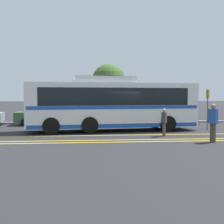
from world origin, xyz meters
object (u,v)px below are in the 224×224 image
Objects in this scene: bus_stop_sign at (208,104)px; tree_0 at (109,81)px; transit_bus at (112,104)px; pedestrian_1 at (213,120)px; parked_car_2 at (113,116)px; parked_car_1 at (44,115)px; pedestrian_0 at (164,121)px.

tree_0 is (-5.76, 8.53, 1.93)m from bus_stop_sign.
pedestrian_1 is (4.36, -5.36, -0.66)m from transit_bus.
tree_0 reaches higher than pedestrian_1.
transit_bus is 4.49m from parked_car_2.
parked_car_1 is at bearing -170.26° from pedestrian_1.
parked_car_1 is 7.23m from tree_0.
pedestrian_1 is at bearing -74.79° from tree_0.
pedestrian_1 is 5.76m from bus_stop_sign.
pedestrian_0 is at bearing 35.72° from transit_bus.
tree_0 is (-3.78, 13.92, 2.54)m from pedestrian_1.
transit_bus is 8.78m from tree_0.
parked_car_2 is (5.31, -0.25, -0.09)m from parked_car_1.
pedestrian_1 reaches higher than parked_car_1.
parked_car_2 is 7.27m from bus_stop_sign.
transit_bus reaches higher than pedestrian_1.
bus_stop_sign is at bearing 127.05° from pedestrian_1.
transit_bus is at bearing 45.06° from parked_car_1.
parked_car_1 is at bearing -143.28° from tree_0.
pedestrian_1 reaches higher than parked_car_2.
parked_car_2 is 10.41m from pedestrian_1.
transit_bus is 2.17× the size of tree_0.
bus_stop_sign reaches higher than pedestrian_1.
parked_car_2 is at bearing 166.33° from transit_bus.
transit_bus is at bearing -96.12° from bus_stop_sign.
transit_bus is at bearing -93.85° from tree_0.
transit_bus reaches higher than parked_car_2.
bus_stop_sign is (3.71, 2.93, 0.81)m from pedestrian_0.
parked_car_2 is (0.56, 4.33, -1.05)m from transit_bus.
transit_bus is 2.56× the size of parked_car_1.
bus_stop_sign is (5.78, -4.30, 0.99)m from parked_car_2.
tree_0 is at bearing 169.80° from transit_bus.
pedestrian_1 is at bearing -158.15° from parked_car_2.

